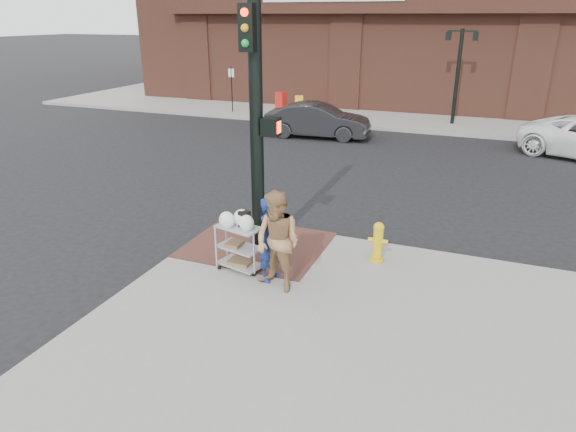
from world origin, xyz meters
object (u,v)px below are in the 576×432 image
at_px(traffic_signal_pole, 257,119).
at_px(pedestrian_tan, 278,242).
at_px(sedan_dark, 318,120).
at_px(fire_hydrant, 378,241).
at_px(utility_cart, 240,243).
at_px(lamp_post, 458,66).
at_px(woman_blue, 271,240).

relative_size(traffic_signal_pole, pedestrian_tan, 2.80).
bearing_deg(sedan_dark, traffic_signal_pole, -172.95).
xyz_separation_m(traffic_signal_pole, fire_hydrant, (2.39, 0.32, -2.27)).
bearing_deg(traffic_signal_pole, utility_cart, -87.01).
relative_size(lamp_post, utility_cart, 3.42).
distance_m(utility_cart, fire_hydrant, 2.67).
height_order(lamp_post, fire_hydrant, lamp_post).
bearing_deg(lamp_post, traffic_signal_pole, -99.24).
bearing_deg(utility_cart, pedestrian_tan, -24.00).
bearing_deg(fire_hydrant, pedestrian_tan, -128.83).
distance_m(traffic_signal_pole, utility_cart, 2.36).
bearing_deg(woman_blue, pedestrian_tan, -123.55).
xyz_separation_m(woman_blue, fire_hydrant, (1.63, 1.45, -0.36)).
xyz_separation_m(pedestrian_tan, sedan_dark, (-3.43, 12.38, -0.35)).
distance_m(pedestrian_tan, utility_cart, 1.10).
height_order(pedestrian_tan, fire_hydrant, pedestrian_tan).
bearing_deg(fire_hydrant, sedan_dark, 114.32).
relative_size(woman_blue, sedan_dark, 0.37).
height_order(lamp_post, pedestrian_tan, lamp_post).
height_order(traffic_signal_pole, utility_cart, traffic_signal_pole).
bearing_deg(sedan_dark, lamp_post, -54.52).
relative_size(sedan_dark, fire_hydrant, 5.15).
bearing_deg(pedestrian_tan, woman_blue, 149.74).
distance_m(lamp_post, sedan_dark, 6.77).
distance_m(lamp_post, utility_cart, 16.50).
xyz_separation_m(lamp_post, pedestrian_tan, (-1.47, -16.63, -1.57)).
bearing_deg(fire_hydrant, utility_cart, -150.95).
relative_size(traffic_signal_pole, utility_cart, 4.27).
bearing_deg(lamp_post, pedestrian_tan, -95.07).
bearing_deg(sedan_dark, utility_cart, -173.71).
bearing_deg(traffic_signal_pole, pedestrian_tan, -54.51).
distance_m(lamp_post, woman_blue, 16.54).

